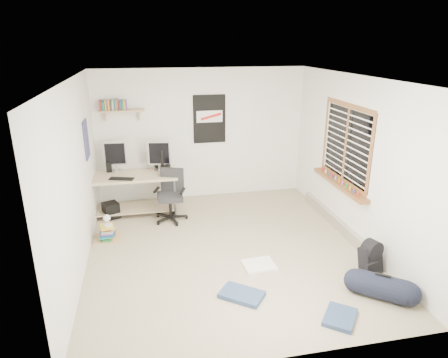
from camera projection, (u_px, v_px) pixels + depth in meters
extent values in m
cube|color=gray|center=(226.00, 249.00, 6.00)|extent=(4.00, 4.50, 0.01)
cube|color=white|center=(226.00, 78.00, 5.18)|extent=(4.00, 4.50, 0.01)
cube|color=silver|center=(202.00, 135.00, 7.68)|extent=(4.00, 0.01, 2.50)
cube|color=silver|center=(76.00, 179.00, 5.21)|extent=(0.01, 4.50, 2.50)
cube|color=silver|center=(357.00, 161.00, 5.97)|extent=(0.01, 4.50, 2.50)
cube|color=tan|center=(132.00, 194.00, 7.13)|extent=(1.62, 0.78, 0.72)
cube|color=#949498|center=(116.00, 160.00, 7.15)|extent=(0.39, 0.12, 0.43)
cube|color=#B3B4B9|center=(159.00, 160.00, 7.16)|extent=(0.41, 0.18, 0.43)
cube|color=black|center=(162.00, 158.00, 7.32)|extent=(0.29, 0.41, 0.39)
cube|color=black|center=(121.00, 179.00, 6.79)|extent=(0.44, 0.26, 0.02)
cube|color=black|center=(109.00, 167.00, 7.15)|extent=(0.11, 0.11, 0.19)
cube|color=black|center=(167.00, 170.00, 7.04)|extent=(0.11, 0.11, 0.17)
cube|color=black|center=(170.00, 194.00, 6.81)|extent=(0.75, 0.75, 0.90)
cube|color=tan|center=(122.00, 111.00, 7.12)|extent=(0.80, 0.22, 0.24)
cube|color=black|center=(209.00, 119.00, 7.58)|extent=(0.62, 0.03, 0.92)
cube|color=navy|center=(86.00, 139.00, 6.24)|extent=(0.02, 0.42, 0.60)
cube|color=brown|center=(345.00, 144.00, 6.17)|extent=(0.10, 1.50, 1.26)
cube|color=#B7B2A8|center=(337.00, 223.00, 6.62)|extent=(0.08, 2.50, 0.18)
cube|color=black|center=(370.00, 260.00, 5.31)|extent=(0.34, 0.30, 0.38)
cylinder|color=black|center=(381.00, 288.00, 4.81)|extent=(0.43, 0.43, 0.60)
cube|color=silver|center=(259.00, 265.00, 5.53)|extent=(0.45, 0.39, 0.04)
cube|color=navy|center=(242.00, 295.00, 4.87)|extent=(0.61, 0.57, 0.06)
cube|color=navy|center=(340.00, 317.00, 4.48)|extent=(0.52, 0.54, 0.05)
cube|color=olive|center=(108.00, 231.00, 6.24)|extent=(0.50, 0.44, 0.30)
cube|color=white|center=(108.00, 218.00, 6.15)|extent=(0.15, 0.21, 0.20)
cube|color=black|center=(111.00, 210.00, 7.01)|extent=(0.33, 0.33, 0.28)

